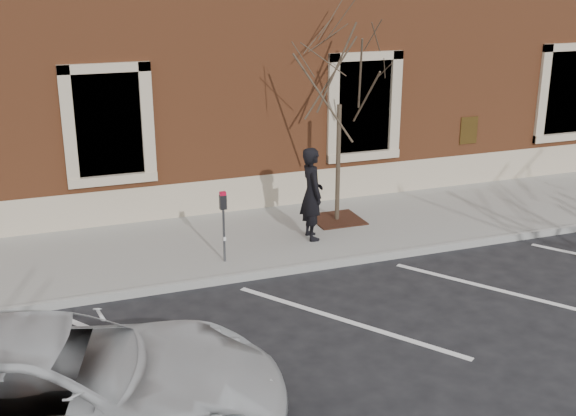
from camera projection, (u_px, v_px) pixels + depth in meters
name	position (u px, v px, depth m)	size (l,w,h in m)	color
ground	(299.00, 271.00, 13.93)	(120.00, 120.00, 0.00)	#28282B
sidewalk_near	(270.00, 237.00, 15.47)	(40.00, 3.50, 0.15)	gray
curb_near	(300.00, 269.00, 13.87)	(40.00, 0.12, 0.15)	#9E9E99
parking_stripes	(346.00, 321.00, 11.98)	(28.00, 4.40, 0.01)	silver
building_civic	(197.00, 28.00, 19.55)	(40.00, 8.62, 8.00)	brown
man	(312.00, 194.00, 14.92)	(0.71, 0.47, 1.96)	black
parking_meter	(223.00, 214.00, 13.71)	(0.13, 0.10, 1.41)	#595B60
tree_grate	(337.00, 219.00, 16.30)	(1.09, 1.09, 0.03)	#3E1A14
sapling	(340.00, 71.00, 15.24)	(2.87, 2.87, 4.78)	#483A2C
white_truck	(52.00, 390.00, 8.61)	(2.61, 5.67, 1.57)	silver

